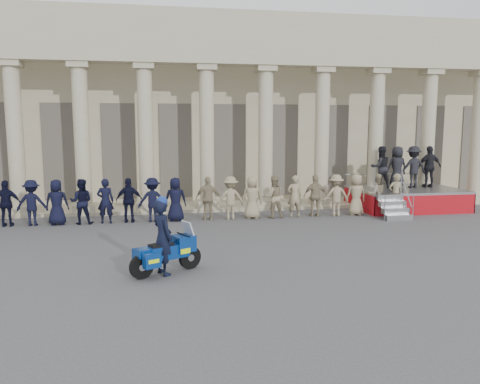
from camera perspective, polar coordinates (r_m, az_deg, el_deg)
name	(u,v)px	position (r m, az deg, el deg)	size (l,w,h in m)	color
ground	(188,263)	(12.87, -6.31, -8.65)	(90.00, 90.00, 0.00)	#444447
building	(172,112)	(27.09, -8.25, 9.64)	(40.00, 12.50, 9.00)	tan
officer_rank	(133,200)	(18.49, -12.90, -1.00)	(22.38, 0.65, 1.73)	black
reviewing_stand	(405,175)	(22.33, 19.48, 1.96)	(4.59, 4.32, 2.82)	gray
motorcycle	(167,252)	(11.95, -8.90, -7.27)	(1.80, 1.26, 1.26)	black
rider	(163,236)	(11.79, -9.41, -5.31)	(0.72, 0.82, 1.99)	black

